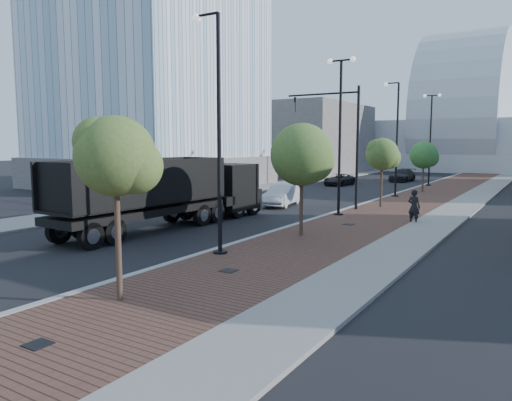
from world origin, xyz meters
The scene contains 24 objects.
sidewalk centered at (3.50, 40.00, 0.06)m, with size 7.00×140.00×0.12m, color #4C2D23.
concrete_strip centered at (6.20, 40.00, 0.07)m, with size 2.40×140.00×0.13m, color slate.
curb centered at (0.00, 40.00, 0.07)m, with size 0.30×140.00×0.14m, color gray.
west_sidewalk centered at (-13.00, 40.00, 0.06)m, with size 4.00×140.00×0.12m, color slate.
dump_truck centered at (-5.38, 15.62, 1.52)m, with size 3.16×13.64×3.59m.
white_sedan centered at (-4.76, 24.73, 0.74)m, with size 1.57×4.49×1.48m, color silver.
dark_car_mid centered at (-7.67, 42.55, 0.61)m, with size 2.01×4.36×1.21m, color black.
dark_car_far centered at (-3.48, 51.38, 0.72)m, with size 2.01×4.94×1.43m, color black.
pedestrian centered at (5.11, 21.59, 0.94)m, with size 0.69×0.45×1.89m, color black.
streetlight_1 centered at (0.49, 10.00, 4.34)m, with size 1.44×0.56×9.21m.
streetlight_2 centered at (0.60, 22.00, 4.82)m, with size 1.72×0.56×9.28m.
streetlight_3 centered at (0.49, 34.00, 4.34)m, with size 1.44×0.56×9.21m.
streetlight_4 centered at (0.60, 46.00, 4.82)m, with size 1.72×0.56×9.28m.
traffic_mast centered at (-0.30, 25.00, 4.98)m, with size 5.09×0.20×8.00m.
tree_0 centered at (1.65, 4.02, 4.00)m, with size 2.22×2.14×5.09m.
tree_1 centered at (1.65, 15.02, 3.84)m, with size 2.87×2.87×5.28m.
tree_2 centered at (1.65, 27.02, 3.63)m, with size 2.24×2.17×4.73m.
tree_3 centered at (1.65, 39.02, 3.33)m, with size 2.43×2.39×4.54m.
tower_podium centered at (-24.00, 32.00, 1.50)m, with size 19.00×19.00×3.00m, color #5E5854.
convention_center centered at (-2.00, 85.00, 6.00)m, with size 50.00×30.00×50.00m.
commercial_block_nw centered at (-20.00, 60.00, 5.00)m, with size 14.00×20.00×10.00m, color #5E5855.
utility_cover_0 centered at (2.40, 1.00, 0.13)m, with size 0.50×0.50×0.02m, color black.
utility_cover_1 centered at (2.40, 8.00, 0.13)m, with size 0.50×0.50×0.02m, color black.
utility_cover_2 centered at (2.40, 19.00, 0.13)m, with size 0.50×0.50×0.02m, color black.
Camera 1 is at (11.45, -4.86, 4.34)m, focal length 33.85 mm.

